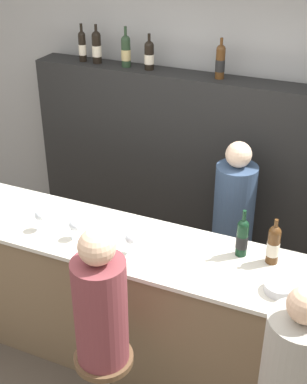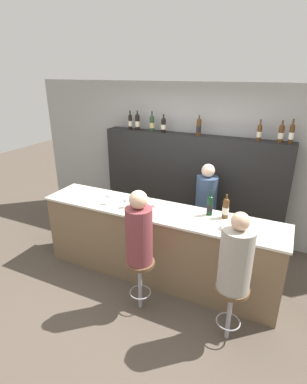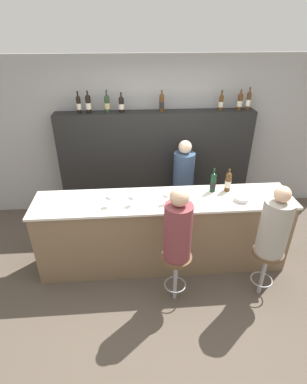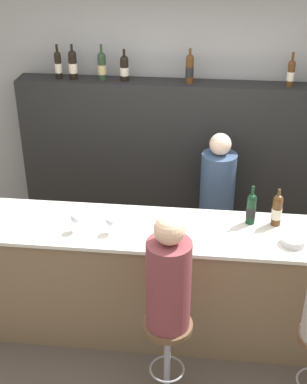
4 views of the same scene
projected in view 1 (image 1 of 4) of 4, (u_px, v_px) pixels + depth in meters
name	position (u px, v px, depth m)	size (l,w,h in m)	color
wall_back	(214.00, 125.00, 4.69)	(6.40, 0.05, 2.60)	#9E9E9E
bar_counter	(139.00, 304.00, 3.80)	(3.31, 0.66, 1.04)	brown
back_bar_cabinet	(203.00, 177.00, 4.70)	(3.11, 0.28, 1.80)	black
wine_bottle_counter_0	(242.00, 237.00, 3.38)	(0.08, 0.08, 0.33)	black
wine_bottle_counter_1	(273.00, 244.00, 3.31)	(0.08, 0.08, 0.31)	#4C2D14
wine_bottle_backbar_0	(82.00, 46.00, 4.60)	(0.07, 0.07, 0.32)	black
wine_bottle_backbar_1	(97.00, 47.00, 4.55)	(0.08, 0.08, 0.33)	black
wine_bottle_backbar_2	(126.00, 51.00, 4.45)	(0.08, 0.08, 0.33)	#233823
wine_bottle_backbar_3	(149.00, 55.00, 4.39)	(0.08, 0.08, 0.30)	black
wine_bottle_backbar_4	(220.00, 61.00, 4.17)	(0.08, 0.08, 0.32)	#4C2D14
wine_glass_0	(40.00, 216.00, 3.65)	(0.08, 0.08, 0.15)	silver
wine_glass_1	(75.00, 226.00, 3.56)	(0.08, 0.08, 0.14)	silver
wine_glass_2	(130.00, 239.00, 3.41)	(0.08, 0.08, 0.15)	silver
metal_bowl	(280.00, 288.00, 3.11)	(0.18, 0.18, 0.05)	#B7B7BC
bar_stool_left	(105.00, 373.00, 3.25)	(0.36, 0.36, 0.68)	gray
guest_seated_left	(100.00, 304.00, 2.98)	(0.31, 0.31, 0.89)	brown
guest_seated_right	(295.00, 367.00, 2.62)	(0.33, 0.33, 0.86)	gray
bartender	(232.00, 233.00, 4.32)	(0.32, 0.32, 1.48)	#334766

